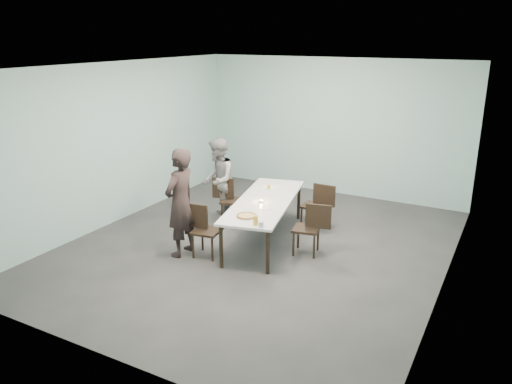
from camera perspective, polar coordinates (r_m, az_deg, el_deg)
The scene contains 16 objects.
ground at distance 8.59m, azimuth 0.25°, elevation -6.22°, with size 7.00×7.00×0.00m, color #333335.
room_shell at distance 7.99m, azimuth 0.27°, elevation 7.17°, with size 6.02×7.02×3.01m.
table at distance 8.58m, azimuth 0.99°, elevation -1.29°, with size 1.45×2.73×0.75m.
chair_near_left at distance 8.13m, azimuth -6.17°, elevation -3.93°, with size 0.64×0.47×0.87m.
chair_far_left at distance 9.53m, azimuth -3.14°, elevation -0.57°, with size 0.65×0.52×0.87m.
chair_near_right at distance 8.18m, azimuth 6.34°, elevation -3.80°, with size 0.64×0.49×0.87m.
chair_far_right at distance 9.25m, azimuth 7.12°, elevation -1.25°, with size 0.61×0.43×0.87m.
diner_near at distance 8.08m, azimuth -8.63°, elevation -1.22°, with size 0.65×0.43×1.78m, color black.
diner_far at distance 9.56m, azimuth -4.36°, elevation 1.37°, with size 0.78×0.61×1.61m, color gray.
pizza at distance 7.77m, azimuth -1.08°, elevation -2.76°, with size 0.34×0.34×0.04m.
side_plate at distance 8.13m, azimuth 1.09°, elevation -1.93°, with size 0.18×0.18×0.01m, color white.
beer_glass at distance 7.43m, azimuth -0.05°, elevation -3.27°, with size 0.08×0.08×0.15m, color gold.
water_tumbler at distance 7.36m, azimuth 0.58°, elevation -3.73°, with size 0.08×0.08×0.09m, color silver.
tealight at distance 8.44m, azimuth 0.56°, elevation -1.07°, with size 0.06×0.06×0.05m.
amber_tumbler at distance 9.18m, azimuth 1.45°, elevation 0.62°, with size 0.07×0.07×0.08m, color gold.
menu at distance 9.28m, azimuth 1.56°, elevation 0.57°, with size 0.30×0.22×0.01m, color silver.
Camera 1 is at (3.70, -6.93, 3.49)m, focal length 35.00 mm.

